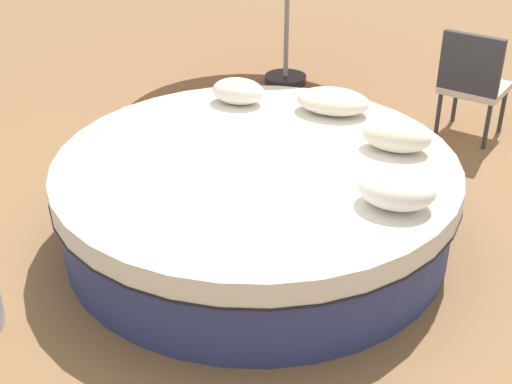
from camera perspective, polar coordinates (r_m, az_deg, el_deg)
The scene contains 7 objects.
ground_plane at distance 5.01m, azimuth -0.00°, elevation -3.61°, with size 16.00×16.00×0.00m, color olive.
round_bed at distance 4.85m, azimuth -0.00°, elevation -0.55°, with size 2.71×2.71×0.61m.
throw_pillow_0 at distance 4.23m, azimuth 11.19°, elevation 0.24°, with size 0.46×0.37×0.21m, color white.
throw_pillow_1 at distance 4.89m, azimuth 11.20°, elevation 4.41°, with size 0.47×0.30×0.20m, color beige.
throw_pillow_2 at distance 5.41m, azimuth 6.18°, elevation 7.24°, with size 0.55×0.37×0.18m, color beige.
throw_pillow_3 at distance 5.55m, azimuth -1.44°, elevation 8.08°, with size 0.41×0.29×0.19m, color silver.
patio_chair at distance 6.47m, azimuth 16.94°, elevation 8.64°, with size 0.63×0.62×0.98m.
Camera 1 is at (-1.38, 3.94, 2.77)m, focal length 49.99 mm.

